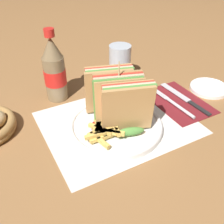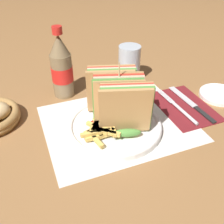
# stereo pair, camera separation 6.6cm
# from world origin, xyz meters

# --- Properties ---
(ground_plane) EXTENTS (4.00, 4.00, 0.00)m
(ground_plane) POSITION_xyz_m (0.00, 0.00, 0.00)
(ground_plane) COLOR olive
(placemat) EXTENTS (0.38, 0.30, 0.00)m
(placemat) POSITION_xyz_m (0.01, 0.03, 0.00)
(placemat) COLOR silver
(placemat) RESTS_ON ground_plane
(plate_main) EXTENTS (0.24, 0.24, 0.02)m
(plate_main) POSITION_xyz_m (-0.01, 0.01, 0.01)
(plate_main) COLOR white
(plate_main) RESTS_ON ground_plane
(club_sandwich) EXTENTS (0.13, 0.19, 0.16)m
(club_sandwich) POSITION_xyz_m (0.01, 0.03, 0.08)
(club_sandwich) COLOR tan
(club_sandwich) RESTS_ON plate_main
(fries_pile) EXTENTS (0.09, 0.10, 0.02)m
(fries_pile) POSITION_xyz_m (-0.06, -0.01, 0.03)
(fries_pile) COLOR #E0B756
(fries_pile) RESTS_ON plate_main
(ketchup_blob) EXTENTS (0.04, 0.03, 0.01)m
(ketchup_blob) POSITION_xyz_m (-0.05, 0.02, 0.03)
(ketchup_blob) COLOR maroon
(ketchup_blob) RESTS_ON plate_main
(napkin) EXTENTS (0.14, 0.20, 0.00)m
(napkin) POSITION_xyz_m (0.21, 0.03, 0.00)
(napkin) COLOR maroon
(napkin) RESTS_ON ground_plane
(fork) EXTENTS (0.02, 0.19, 0.01)m
(fork) POSITION_xyz_m (0.19, 0.02, 0.01)
(fork) COLOR silver
(fork) RESTS_ON napkin
(knife) EXTENTS (0.02, 0.20, 0.00)m
(knife) POSITION_xyz_m (0.24, 0.03, 0.01)
(knife) COLOR black
(knife) RESTS_ON napkin
(coke_bottle_near) EXTENTS (0.06, 0.06, 0.21)m
(coke_bottle_near) POSITION_xyz_m (-0.09, 0.23, 0.09)
(coke_bottle_near) COLOR #7A6647
(coke_bottle_near) RESTS_ON ground_plane
(glass_near) EXTENTS (0.07, 0.07, 0.12)m
(glass_near) POSITION_xyz_m (0.13, 0.24, 0.06)
(glass_near) COLOR silver
(glass_near) RESTS_ON ground_plane
(side_saucer) EXTENTS (0.12, 0.12, 0.01)m
(side_saucer) POSITION_xyz_m (0.34, 0.04, 0.01)
(side_saucer) COLOR white
(side_saucer) RESTS_ON ground_plane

